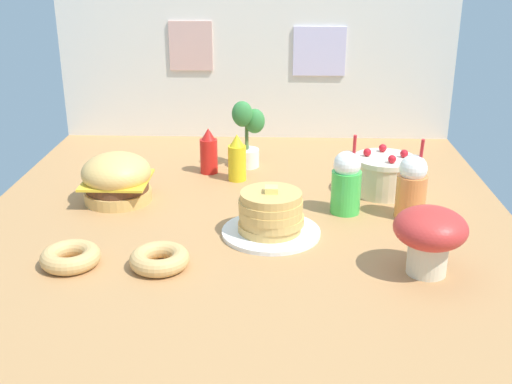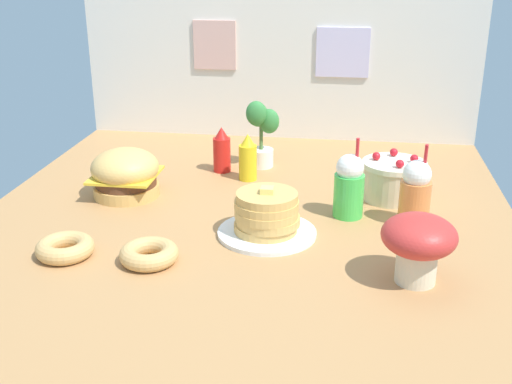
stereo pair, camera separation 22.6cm
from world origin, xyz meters
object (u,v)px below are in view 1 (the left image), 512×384
donut_chocolate (160,258)px  mustard_bottle (237,159)px  burger (117,179)px  cream_soda_cup (346,182)px  potted_plant (247,131)px  donut_pink_glaze (70,256)px  ketchup_bottle (209,152)px  orange_float_cup (412,187)px  pancake_stack (271,216)px  mushroom_stool (430,234)px  layer_cake (384,175)px

donut_chocolate → mustard_bottle: bearing=76.6°
burger → donut_chocolate: bearing=-64.4°
cream_soda_cup → potted_plant: potted_plant is taller
burger → donut_pink_glaze: (-0.02, -0.53, -0.06)m
ketchup_bottle → orange_float_cup: size_ratio=0.67×
pancake_stack → potted_plant: potted_plant is taller
cream_soda_cup → mushroom_stool: size_ratio=1.36×
burger → mushroom_stool: mushroom_stool is taller
mustard_bottle → donut_chocolate: bearing=-103.4°
burger → potted_plant: 0.64m
layer_cake → orange_float_cup: 0.25m
cream_soda_cup → ketchup_bottle: bearing=142.6°
cream_soda_cup → orange_float_cup: (0.23, -0.04, 0.00)m
burger → donut_pink_glaze: 0.54m
potted_plant → cream_soda_cup: bearing=-52.5°
mustard_bottle → donut_chocolate: 0.81m
ketchup_bottle → mushroom_stool: mushroom_stool is taller
burger → cream_soda_cup: cream_soda_cup is taller
mushroom_stool → layer_cake: bearing=92.7°
mustard_bottle → cream_soda_cup: 0.53m
mustard_bottle → cream_soda_cup: size_ratio=0.67×
layer_cake → mustard_bottle: mustard_bottle is taller
donut_chocolate → orange_float_cup: bearing=26.6°
ketchup_bottle → donut_pink_glaze: 0.93m
pancake_stack → layer_cake: layer_cake is taller
mushroom_stool → mustard_bottle: bearing=128.1°
layer_cake → donut_chocolate: layer_cake is taller
layer_cake → donut_chocolate: size_ratio=1.34×
ketchup_bottle → donut_pink_glaze: size_ratio=1.08×
layer_cake → mushroom_stool: 0.67m
ketchup_bottle → orange_float_cup: (0.78, -0.45, 0.02)m
cream_soda_cup → donut_pink_glaze: 0.99m
layer_cake → donut_chocolate: bearing=-139.8°
burger → orange_float_cup: orange_float_cup is taller
mushroom_stool → orange_float_cup: bearing=86.2°
mustard_bottle → donut_chocolate: (-0.19, -0.78, -0.06)m
burger → pancake_stack: 0.66m
donut_pink_glaze → mushroom_stool: (1.08, -0.01, 0.10)m
pancake_stack → mushroom_stool: size_ratio=1.55×
donut_chocolate → mushroom_stool: (0.81, -0.01, 0.10)m
donut_chocolate → mushroom_stool: bearing=-0.5°
donut_pink_glaze → potted_plant: (0.49, 0.96, 0.13)m
pancake_stack → layer_cake: size_ratio=1.36×
cream_soda_cup → pancake_stack: bearing=-142.9°
burger → mustard_bottle: mustard_bottle is taller
donut_chocolate → cream_soda_cup: bearing=36.8°
burger → donut_pink_glaze: burger is taller
layer_cake → mushroom_stool: size_ratio=1.13×
ketchup_bottle → burger: bearing=-133.3°
burger → mushroom_stool: size_ratio=1.21×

